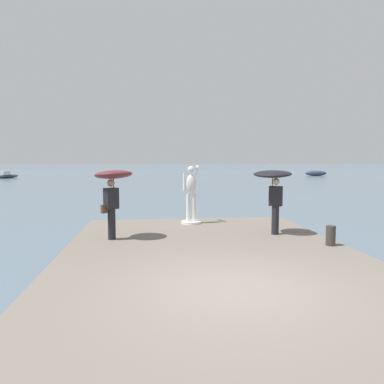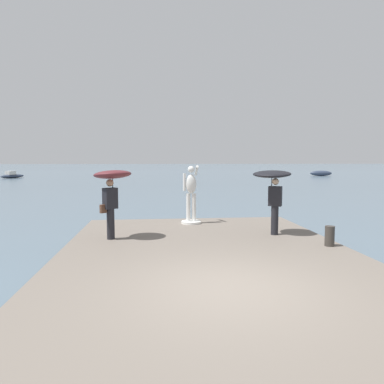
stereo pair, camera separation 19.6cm
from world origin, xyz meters
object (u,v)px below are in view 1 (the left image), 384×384
statue_white_figure (191,197)px  mooring_bollard (331,236)px  boat_mid (6,176)px  onlooker_left (113,184)px  onlooker_right (273,183)px  boat_near (316,173)px

statue_white_figure → mooring_bollard: 5.05m
mooring_bollard → boat_mid: boat_mid is taller
onlooker_left → mooring_bollard: 6.16m
mooring_bollard → onlooker_right: bearing=122.2°
onlooker_right → boat_mid: onlooker_right is taller
statue_white_figure → mooring_bollard: (3.30, -3.77, -0.69)m
onlooker_left → mooring_bollard: (5.82, -1.53, -1.32)m
onlooker_left → mooring_bollard: bearing=-14.8°
onlooker_right → boat_near: (24.31, 46.89, -1.53)m
mooring_bollard → statue_white_figure: bearing=131.2°
onlooker_left → boat_mid: 49.26m
statue_white_figure → onlooker_right: statue_white_figure is taller
onlooker_right → mooring_bollard: 2.33m
boat_near → boat_mid: size_ratio=0.84×
boat_mid → onlooker_left: bearing=-66.3°
statue_white_figure → mooring_bollard: size_ratio=3.93×
statue_white_figure → boat_mid: statue_white_figure is taller
boat_mid → mooring_bollard: bearing=-61.2°
statue_white_figure → mooring_bollard: bearing=-48.8°
mooring_bollard → boat_mid: 53.18m
onlooker_right → onlooker_left: bearing=-178.9°
onlooker_right → mooring_bollard: bearing=-57.8°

